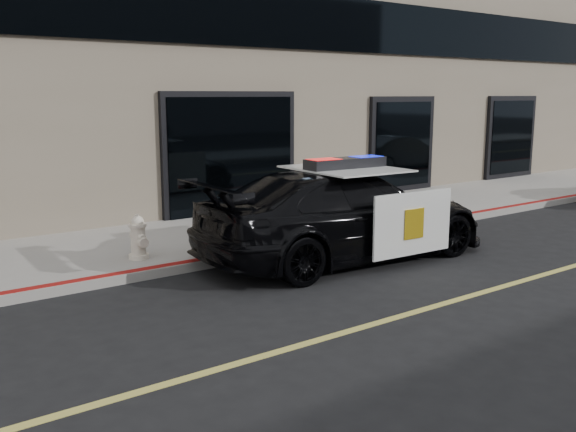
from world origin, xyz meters
TOP-DOWN VIEW (x-y plane):
  - ground at (0.00, 0.00)m, footprint 120.00×120.00m
  - sidewalk_n at (0.00, 5.25)m, footprint 60.00×3.50m
  - police_car at (-1.37, 2.65)m, footprint 2.78×5.60m
  - fire_hydrant at (-4.47, 4.23)m, footprint 0.33×0.46m

SIDE VIEW (x-z plane):
  - ground at x=0.00m, z-range 0.00..0.00m
  - sidewalk_n at x=0.00m, z-range 0.00..0.15m
  - fire_hydrant at x=-4.47m, z-range 0.13..0.86m
  - police_car at x=-1.37m, z-range -0.09..1.67m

